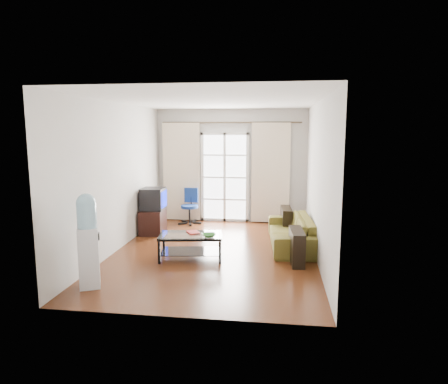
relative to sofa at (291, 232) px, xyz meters
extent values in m
plane|color=#522913|center=(-1.38, -0.58, -0.28)|extent=(5.20, 5.20, 0.00)
plane|color=white|center=(-1.38, -0.58, 2.42)|extent=(5.20, 5.20, 0.00)
cube|color=beige|center=(-1.38, 2.02, 1.07)|extent=(3.60, 0.02, 2.70)
cube|color=beige|center=(-1.38, -3.18, 1.07)|extent=(3.60, 0.02, 2.70)
cube|color=beige|center=(-3.18, -0.58, 1.07)|extent=(0.02, 5.20, 2.70)
cube|color=beige|center=(0.42, -0.58, 1.07)|extent=(0.02, 5.20, 2.70)
cube|color=white|center=(-1.53, 1.98, 0.79)|extent=(1.01, 0.02, 2.04)
cube|color=white|center=(-1.53, 1.96, 0.79)|extent=(1.16, 0.06, 2.15)
cylinder|color=#4C3F2D|center=(-1.38, 1.92, 2.10)|extent=(3.30, 0.04, 0.04)
cube|color=beige|center=(-2.58, 1.90, 0.92)|extent=(0.90, 0.07, 2.35)
cube|color=beige|center=(-0.43, 1.90, 0.92)|extent=(0.90, 0.07, 2.35)
cube|color=gray|center=(-0.58, 1.92, 0.05)|extent=(0.64, 0.12, 0.64)
imported|color=olive|center=(0.00, 0.00, 0.00)|extent=(2.03, 1.02, 0.56)
cube|color=silver|center=(-1.73, -1.01, 0.14)|extent=(1.14, 0.75, 0.01)
cube|color=black|center=(-1.73, -1.01, -0.15)|extent=(1.07, 0.69, 0.01)
cube|color=black|center=(-2.19, -1.36, -0.07)|extent=(0.05, 0.05, 0.43)
cube|color=black|center=(-1.19, -1.21, -0.07)|extent=(0.05, 0.05, 0.43)
cube|color=black|center=(-2.27, -0.81, -0.07)|extent=(0.05, 0.05, 0.43)
cube|color=black|center=(-1.27, -0.67, -0.07)|extent=(0.05, 0.05, 0.43)
imported|color=green|center=(-1.39, -1.14, 0.18)|extent=(0.40, 0.40, 0.06)
imported|color=maroon|center=(-1.79, -0.96, 0.16)|extent=(0.40, 0.41, 0.02)
cube|color=black|center=(-1.47, -0.92, 0.16)|extent=(0.16, 0.10, 0.02)
cube|color=black|center=(-2.92, 0.62, -0.02)|extent=(0.52, 0.74, 0.52)
cube|color=black|center=(-2.90, 0.62, 0.47)|extent=(0.48, 0.52, 0.46)
cube|color=#0C19E5|center=(-2.66, 0.63, 0.47)|extent=(0.03, 0.40, 0.34)
cube|color=black|center=(-3.10, 0.61, 0.47)|extent=(0.15, 0.35, 0.30)
cylinder|color=black|center=(-2.32, 1.55, -0.07)|extent=(0.05, 0.05, 0.42)
cylinder|color=navy|center=(-2.32, 1.55, 0.13)|extent=(0.40, 0.40, 0.06)
cube|color=navy|center=(-2.32, 1.74, 0.38)|extent=(0.33, 0.05, 0.35)
cube|color=silver|center=(-2.87, -2.44, 0.15)|extent=(0.36, 0.36, 0.86)
cylinder|color=#83B3CB|center=(-2.87, -2.44, 0.75)|extent=(0.26, 0.26, 0.35)
sphere|color=#83B3CB|center=(-2.87, -2.44, 0.93)|extent=(0.26, 0.26, 0.26)
cube|color=black|center=(-2.75, -2.39, 0.45)|extent=(0.08, 0.11, 0.09)
camera|label=1|loc=(-0.28, -7.52, 1.91)|focal=32.00mm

